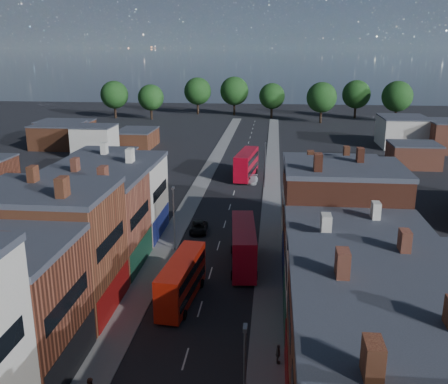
% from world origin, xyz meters
% --- Properties ---
extents(pavement_west, '(3.00, 200.00, 0.12)m').
position_xyz_m(pavement_west, '(-6.50, 50.00, 0.06)').
color(pavement_west, gray).
rests_on(pavement_west, ground).
extents(pavement_east, '(3.00, 200.00, 0.12)m').
position_xyz_m(pavement_east, '(6.50, 50.00, 0.06)').
color(pavement_east, gray).
rests_on(pavement_east, ground).
extents(terrace_east, '(12.00, 80.00, 13.11)m').
position_xyz_m(terrace_east, '(14.00, 0.00, 6.55)').
color(terrace_east, '#602C1B').
rests_on(terrace_east, ground).
extents(lamp_post_1, '(0.25, 0.70, 8.12)m').
position_xyz_m(lamp_post_1, '(5.20, 0.00, 4.70)').
color(lamp_post_1, slate).
rests_on(lamp_post_1, ground).
extents(lamp_post_2, '(0.25, 0.70, 8.12)m').
position_xyz_m(lamp_post_2, '(-5.20, 30.00, 4.70)').
color(lamp_post_2, slate).
rests_on(lamp_post_2, ground).
extents(lamp_post_3, '(0.25, 0.70, 8.12)m').
position_xyz_m(lamp_post_3, '(5.20, 60.00, 4.70)').
color(lamp_post_3, slate).
rests_on(lamp_post_3, ground).
extents(bus_0, '(3.34, 10.36, 4.40)m').
position_xyz_m(bus_0, '(-1.97, 17.37, 2.37)').
color(bus_0, '#B91A0A').
rests_on(bus_0, ground).
extents(bus_1, '(3.57, 11.42, 4.86)m').
position_xyz_m(bus_1, '(3.50, 26.24, 2.62)').
color(bus_1, '#B60A1B').
rests_on(bus_1, ground).
extents(bus_2, '(4.15, 12.09, 5.12)m').
position_xyz_m(bus_2, '(1.50, 66.76, 2.76)').
color(bus_2, '#A70718').
rests_on(bus_2, ground).
extents(car_2, '(2.45, 4.89, 1.33)m').
position_xyz_m(car_2, '(-3.22, 36.59, 0.66)').
color(car_2, black).
rests_on(car_2, ground).
extents(car_3, '(1.92, 4.20, 1.19)m').
position_xyz_m(car_3, '(2.94, 63.03, 0.60)').
color(car_3, silver).
rests_on(car_3, ground).
extents(ped_3, '(0.45, 0.96, 1.64)m').
position_xyz_m(ped_3, '(7.39, 8.02, 0.94)').
color(ped_3, '#524F47').
rests_on(ped_3, pavement_east).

